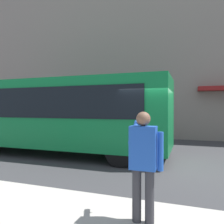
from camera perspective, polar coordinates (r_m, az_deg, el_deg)
name	(u,v)px	position (r m, az deg, el deg)	size (l,w,h in m)	color
ground_plane	(163,164)	(7.97, 12.76, -12.84)	(60.00, 60.00, 0.00)	#38383A
building_facade_far	(176,42)	(15.08, 15.92, 16.69)	(28.00, 1.55, 12.00)	gray
red_bus	(58,113)	(9.47, -13.55, -0.36)	(9.05, 2.54, 3.08)	#0F7238
pedestrian_photographer	(144,158)	(3.52, 8.04, -11.52)	(0.53, 0.52, 1.70)	#2D2D33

